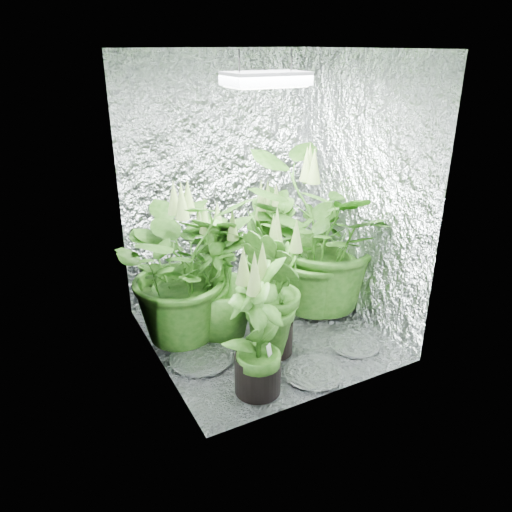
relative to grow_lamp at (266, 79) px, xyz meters
The scene contains 13 objects.
ground 1.83m from the grow_lamp, ahead, with size 1.60×1.60×0.00m, color silver.
walls 0.83m from the grow_lamp, ahead, with size 1.62×1.62×2.00m.
ceiling 0.17m from the grow_lamp, ahead, with size 1.60×1.60×0.01m, color silver.
grow_lamp is the anchor object (origin of this frame).
plant_a 1.38m from the grow_lamp, 156.36° to the left, with size 1.02×1.02×1.20m.
plant_b 1.51m from the grow_lamp, 108.40° to the left, with size 0.58×0.58×0.93m.
plant_c 1.44m from the grow_lamp, 58.09° to the left, with size 0.55×0.55×1.04m.
plant_d 1.38m from the grow_lamp, 153.48° to the left, with size 0.75×0.75×1.03m.
plant_e 1.31m from the grow_lamp, 10.28° to the left, with size 1.27×1.27×1.37m.
plant_f 1.53m from the grow_lamp, 121.94° to the right, with size 0.64×0.64×1.00m.
plant_g 1.37m from the grow_lamp, 102.84° to the right, with size 0.60×0.60×1.03m.
circulation_fan 1.80m from the grow_lamp, 37.05° to the left, with size 0.18×0.35×0.40m.
plant_label 1.66m from the grow_lamp, 115.89° to the right, with size 0.05×0.01×0.08m, color white.
Camera 1 is at (-1.56, -2.84, 2.03)m, focal length 35.00 mm.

